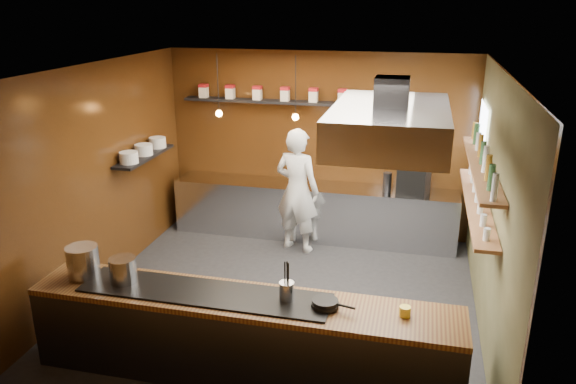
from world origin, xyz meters
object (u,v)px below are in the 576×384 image
(chef, at_px, (297,190))
(stockpot_small, at_px, (123,270))
(extractor_hood, at_px, (390,124))
(espresso_machine, at_px, (414,181))
(stockpot_large, at_px, (83,261))

(chef, bearing_deg, stockpot_small, 85.29)
(extractor_hood, xyz_separation_m, espresso_machine, (0.28, 2.50, -1.39))
(stockpot_large, bearing_deg, extractor_hood, 20.48)
(stockpot_large, relative_size, chef, 0.17)
(stockpot_large, bearing_deg, espresso_machine, 47.32)
(stockpot_large, xyz_separation_m, espresso_machine, (3.37, 3.65, 0.02))
(stockpot_large, height_order, espresso_machine, espresso_machine)
(stockpot_small, bearing_deg, extractor_hood, 24.62)
(stockpot_large, relative_size, espresso_machine, 0.77)
(extractor_hood, height_order, stockpot_large, extractor_hood)
(stockpot_large, height_order, stockpot_small, stockpot_large)
(extractor_hood, bearing_deg, chef, 125.54)
(extractor_hood, distance_m, espresso_machine, 2.87)
(extractor_hood, distance_m, stockpot_large, 3.58)
(espresso_machine, relative_size, chef, 0.23)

